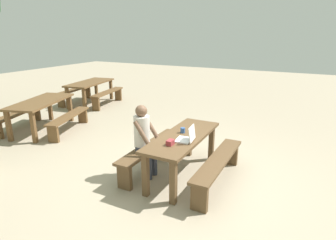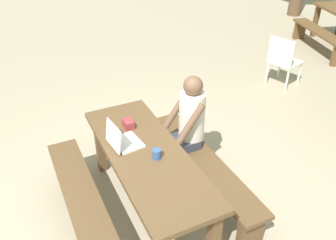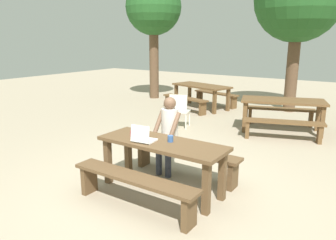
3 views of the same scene
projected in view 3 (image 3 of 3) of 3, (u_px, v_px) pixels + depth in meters
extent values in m
plane|color=tan|center=(162.00, 190.00, 4.73)|extent=(30.00, 30.00, 0.00)
cube|color=brown|center=(162.00, 143.00, 4.56)|extent=(1.87, 0.66, 0.05)
cube|color=brown|center=(108.00, 161.00, 4.91)|extent=(0.09, 0.09, 0.70)
cube|color=brown|center=(206.00, 188.00, 4.01)|extent=(0.09, 0.09, 0.70)
cube|color=brown|center=(128.00, 152.00, 5.29)|extent=(0.09, 0.09, 0.70)
cube|color=brown|center=(222.00, 176.00, 4.38)|extent=(0.09, 0.09, 0.70)
cube|color=brown|center=(133.00, 178.00, 4.12)|extent=(1.85, 0.30, 0.05)
cube|color=brown|center=(89.00, 179.00, 4.62)|extent=(0.08, 0.24, 0.41)
cube|color=brown|center=(189.00, 212.00, 3.73)|extent=(0.08, 0.24, 0.41)
cube|color=brown|center=(185.00, 150.00, 5.13)|extent=(1.85, 0.30, 0.05)
cube|color=brown|center=(144.00, 154.00, 5.64)|extent=(0.08, 0.24, 0.41)
cube|color=brown|center=(233.00, 175.00, 4.74)|extent=(0.08, 0.24, 0.41)
cube|color=white|center=(145.00, 140.00, 4.58)|extent=(0.31, 0.27, 0.02)
cube|color=white|center=(140.00, 134.00, 4.43)|extent=(0.29, 0.08, 0.23)
cube|color=black|center=(140.00, 134.00, 4.44)|extent=(0.27, 0.06, 0.21)
cube|color=#993338|center=(135.00, 134.00, 4.80)|extent=(0.14, 0.09, 0.08)
cylinder|color=#335693|center=(170.00, 139.00, 4.53)|extent=(0.08, 0.08, 0.09)
cylinder|color=#333847|center=(159.00, 161.00, 5.24)|extent=(0.10, 0.10, 0.46)
cylinder|color=#333847|center=(168.00, 163.00, 5.15)|extent=(0.10, 0.10, 0.46)
cube|color=#333847|center=(167.00, 145.00, 5.20)|extent=(0.28, 0.28, 0.12)
cylinder|color=silver|center=(170.00, 125.00, 5.20)|extent=(0.27, 0.27, 0.53)
cylinder|color=brown|center=(158.00, 123.00, 5.20)|extent=(0.07, 0.32, 0.41)
cylinder|color=brown|center=(174.00, 126.00, 5.03)|extent=(0.07, 0.32, 0.41)
sphere|color=brown|center=(170.00, 103.00, 5.11)|extent=(0.20, 0.20, 0.20)
cube|color=silver|center=(180.00, 111.00, 8.09)|extent=(0.55, 0.55, 0.02)
cube|color=silver|center=(178.00, 104.00, 7.84)|extent=(0.43, 0.15, 0.44)
cylinder|color=silver|center=(189.00, 118.00, 8.26)|extent=(0.04, 0.04, 0.39)
cylinder|color=silver|center=(175.00, 117.00, 8.37)|extent=(0.04, 0.04, 0.39)
cylinder|color=silver|center=(186.00, 121.00, 7.91)|extent=(0.04, 0.04, 0.39)
cylinder|color=silver|center=(171.00, 120.00, 8.02)|extent=(0.04, 0.04, 0.39)
cube|color=brown|center=(283.00, 101.00, 7.58)|extent=(2.03, 1.36, 0.05)
cube|color=brown|center=(245.00, 117.00, 7.61)|extent=(0.11, 0.11, 0.72)
cube|color=brown|center=(322.00, 122.00, 7.16)|extent=(0.11, 0.11, 0.72)
cube|color=brown|center=(246.00, 112.00, 8.18)|extent=(0.11, 0.11, 0.72)
cube|color=brown|center=(318.00, 116.00, 7.73)|extent=(0.11, 0.11, 0.72)
cube|color=brown|center=(283.00, 122.00, 7.00)|extent=(1.70, 0.80, 0.05)
cube|color=brown|center=(247.00, 129.00, 7.25)|extent=(0.15, 0.25, 0.39)
cube|color=brown|center=(320.00, 134.00, 6.85)|extent=(0.15, 0.25, 0.39)
cube|color=brown|center=(280.00, 109.00, 8.32)|extent=(1.70, 0.80, 0.05)
cube|color=brown|center=(250.00, 115.00, 8.57)|extent=(0.15, 0.25, 0.39)
cube|color=brown|center=(311.00, 119.00, 8.17)|extent=(0.15, 0.25, 0.39)
cube|color=brown|center=(201.00, 86.00, 10.24)|extent=(2.03, 1.29, 0.05)
cube|color=brown|center=(176.00, 95.00, 10.75)|extent=(0.11, 0.11, 0.69)
cube|color=brown|center=(214.00, 102.00, 9.52)|extent=(0.11, 0.11, 0.69)
cube|color=brown|center=(190.00, 93.00, 11.14)|extent=(0.11, 0.11, 0.69)
cube|color=brown|center=(228.00, 100.00, 9.91)|extent=(0.11, 0.11, 0.69)
cube|color=brown|center=(185.00, 98.00, 9.87)|extent=(1.71, 0.74, 0.05)
cube|color=brown|center=(169.00, 102.00, 10.47)|extent=(0.14, 0.25, 0.39)
cube|color=brown|center=(203.00, 109.00, 9.37)|extent=(0.14, 0.25, 0.39)
cube|color=brown|center=(216.00, 93.00, 10.76)|extent=(1.71, 0.74, 0.05)
cube|color=brown|center=(200.00, 97.00, 11.36)|extent=(0.14, 0.25, 0.39)
cube|color=brown|center=(234.00, 103.00, 10.27)|extent=(0.14, 0.25, 0.39)
cylinder|color=brown|center=(292.00, 69.00, 9.69)|extent=(0.35, 0.35, 2.54)
cylinder|color=brown|center=(154.00, 62.00, 11.95)|extent=(0.34, 0.34, 2.67)
sphere|color=#235623|center=(153.00, 7.00, 11.49)|extent=(1.98, 1.98, 1.98)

